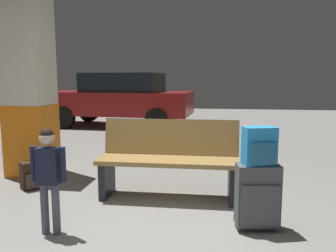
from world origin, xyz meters
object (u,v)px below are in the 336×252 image
bench (169,159)px  structural_pillar (29,82)px  parked_car_far (120,98)px  suitcase (258,196)px  child (48,170)px  backpack_bright (260,146)px  backpack_dark_floor (33,175)px

bench → structural_pillar: bearing=162.2°
bench → parked_car_far: bearing=111.6°
suitcase → child: (-1.81, -0.35, 0.26)m
suitcase → backpack_bright: 0.45m
structural_pillar → child: size_ratio=2.81×
parked_car_far → backpack_dark_floor: bearing=-85.0°
structural_pillar → bench: structural_pillar is taller
bench → backpack_dark_floor: 1.74m
child → backpack_dark_floor: bearing=125.8°
backpack_bright → backpack_dark_floor: (-2.63, 0.79, -0.60)m
suitcase → backpack_dark_floor: 2.75m
bench → parked_car_far: parked_car_far is taller
suitcase → bench: bearing=140.5°
child → backpack_dark_floor: size_ratio=2.77×
child → backpack_dark_floor: 1.47m
child → suitcase: bearing=11.0°
child → parked_car_far: bearing=101.1°
structural_pillar → bench: bearing=-17.8°
suitcase → backpack_dark_floor: bearing=163.3°
child → parked_car_far: 6.83m
bench → backpack_dark_floor: size_ratio=4.73×
suitcase → backpack_bright: size_ratio=1.78×
bench → backpack_bright: (0.91, -0.75, 0.33)m
suitcase → parked_car_far: parked_car_far is taller
backpack_dark_floor → structural_pillar: bearing=119.2°
backpack_dark_floor → parked_car_far: 5.61m
suitcase → backpack_bright: backpack_bright is taller
structural_pillar → child: bearing=-56.4°
suitcase → parked_car_far: 7.08m
structural_pillar → child: 2.24m
structural_pillar → suitcase: size_ratio=4.37×
structural_pillar → parked_car_far: bearing=91.6°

